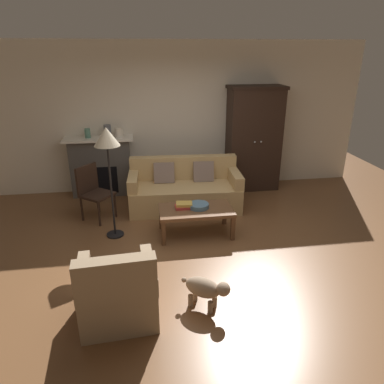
# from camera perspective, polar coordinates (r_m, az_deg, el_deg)

# --- Properties ---
(ground_plane) EXTENTS (9.60, 9.60, 0.00)m
(ground_plane) POSITION_cam_1_polar(r_m,az_deg,el_deg) (5.17, 1.60, -8.87)
(ground_plane) COLOR brown
(back_wall) EXTENTS (7.20, 0.10, 2.80)m
(back_wall) POSITION_cam_1_polar(r_m,az_deg,el_deg) (7.07, -1.94, 11.81)
(back_wall) COLOR silver
(back_wall) RESTS_ON ground
(fireplace) EXTENTS (1.26, 0.48, 1.12)m
(fireplace) POSITION_cam_1_polar(r_m,az_deg,el_deg) (7.02, -14.30, 4.06)
(fireplace) COLOR #4C4947
(fireplace) RESTS_ON ground
(armoire) EXTENTS (1.06, 0.57, 2.01)m
(armoire) POSITION_cam_1_polar(r_m,az_deg,el_deg) (7.13, 9.78, 8.37)
(armoire) COLOR black
(armoire) RESTS_ON ground
(couch) EXTENTS (1.96, 0.95, 0.86)m
(couch) POSITION_cam_1_polar(r_m,az_deg,el_deg) (6.30, -1.19, 0.27)
(couch) COLOR tan
(couch) RESTS_ON ground
(coffee_table) EXTENTS (1.10, 0.60, 0.42)m
(coffee_table) POSITION_cam_1_polar(r_m,az_deg,el_deg) (5.37, 0.62, -3.21)
(coffee_table) COLOR brown
(coffee_table) RESTS_ON ground
(fruit_bowl) EXTENTS (0.30, 0.30, 0.07)m
(fruit_bowl) POSITION_cam_1_polar(r_m,az_deg,el_deg) (5.37, 1.08, -2.18)
(fruit_bowl) COLOR slate
(fruit_bowl) RESTS_ON coffee_table
(book_stack) EXTENTS (0.26, 0.20, 0.08)m
(book_stack) POSITION_cam_1_polar(r_m,az_deg,el_deg) (5.35, -1.32, -2.16)
(book_stack) COLOR #B73833
(book_stack) RESTS_ON coffee_table
(mantel_vase_jade) EXTENTS (0.10, 0.10, 0.17)m
(mantel_vase_jade) POSITION_cam_1_polar(r_m,az_deg,el_deg) (6.86, -16.32, 8.99)
(mantel_vase_jade) COLOR slate
(mantel_vase_jade) RESTS_ON fireplace
(mantel_vase_slate) EXTENTS (0.13, 0.13, 0.23)m
(mantel_vase_slate) POSITION_cam_1_polar(r_m,az_deg,el_deg) (6.82, -13.32, 9.44)
(mantel_vase_slate) COLOR #565B66
(mantel_vase_slate) RESTS_ON fireplace
(mantel_vase_cream) EXTENTS (0.14, 0.14, 0.17)m
(mantel_vase_cream) POSITION_cam_1_polar(r_m,az_deg,el_deg) (6.81, -11.60, 9.30)
(mantel_vase_cream) COLOR beige
(mantel_vase_cream) RESTS_ON fireplace
(armchair_near_left) EXTENTS (0.82, 0.82, 0.88)m
(armchair_near_left) POSITION_cam_1_polar(r_m,az_deg,el_deg) (3.89, -11.71, -15.48)
(armchair_near_left) COLOR #997F60
(armchair_near_left) RESTS_ON ground
(side_chair_wooden) EXTENTS (0.62, 0.62, 0.90)m
(side_chair_wooden) POSITION_cam_1_polar(r_m,az_deg,el_deg) (6.05, -15.54, 0.45)
(side_chair_wooden) COLOR black
(side_chair_wooden) RESTS_ON ground
(floor_lamp) EXTENTS (0.36, 0.36, 1.66)m
(floor_lamp) POSITION_cam_1_polar(r_m,az_deg,el_deg) (5.10, -13.39, 7.56)
(floor_lamp) COLOR black
(floor_lamp) RESTS_ON ground
(dog) EXTENTS (0.49, 0.42, 0.39)m
(dog) POSITION_cam_1_polar(r_m,az_deg,el_deg) (3.99, 2.16, -15.14)
(dog) COLOR gray
(dog) RESTS_ON ground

